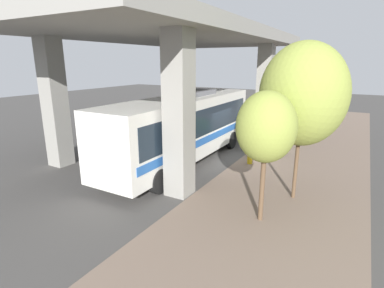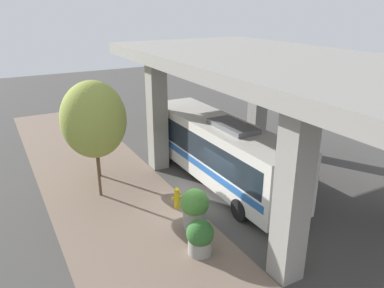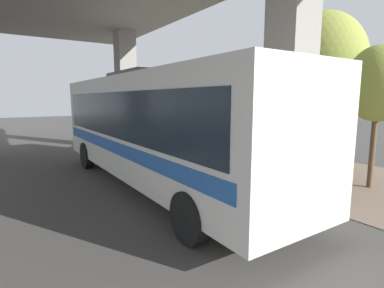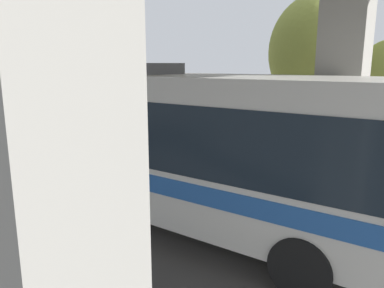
{
  "view_description": "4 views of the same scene",
  "coord_description": "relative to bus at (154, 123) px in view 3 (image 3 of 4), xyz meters",
  "views": [
    {
      "loc": [
        -5.28,
        14.44,
        4.99
      ],
      "look_at": [
        1.65,
        2.33,
        1.14
      ],
      "focal_mm": 28.0,
      "sensor_mm": 36.0,
      "label": 1
    },
    {
      "loc": [
        -7.42,
        -13.0,
        8.85
      ],
      "look_at": [
        1.08,
        2.38,
        2.24
      ],
      "focal_mm": 35.0,
      "sensor_mm": 36.0,
      "label": 2
    },
    {
      "loc": [
        6.44,
        10.09,
        2.67
      ],
      "look_at": [
        -0.13,
        0.11,
        0.86
      ],
      "focal_mm": 28.0,
      "sensor_mm": 36.0,
      "label": 3
    },
    {
      "loc": [
        8.78,
        7.32,
        3.54
      ],
      "look_at": [
        -0.36,
        0.85,
        1.12
      ],
      "focal_mm": 35.0,
      "sensor_mm": 36.0,
      "label": 4
    }
  ],
  "objects": [
    {
      "name": "ground_plane",
      "position": [
        -2.41,
        -1.88,
        -1.92
      ],
      "size": [
        80.0,
        80.0,
        0.0
      ],
      "primitive_type": "plane",
      "color": "#474442",
      "rests_on": "ground"
    },
    {
      "name": "sidewalk_strip",
      "position": [
        -5.41,
        -1.88,
        -1.91
      ],
      "size": [
        6.0,
        40.0,
        0.02
      ],
      "color": "#7A6656",
      "rests_on": "ground"
    },
    {
      "name": "bus",
      "position": [
        0.0,
        0.0,
        0.0
      ],
      "size": [
        2.65,
        10.85,
        3.55
      ],
      "color": "silver",
      "rests_on": "ground"
    },
    {
      "name": "fire_hydrant",
      "position": [
        -3.11,
        -1.3,
        -1.4
      ],
      "size": [
        0.53,
        0.26,
        1.04
      ],
      "color": "gold",
      "rests_on": "ground"
    },
    {
      "name": "planter_front",
      "position": [
        -3.86,
        -4.71,
        -1.21
      ],
      "size": [
        1.04,
        1.04,
        1.41
      ],
      "color": "gray",
      "rests_on": "ground"
    },
    {
      "name": "planter_middle",
      "position": [
        -3.14,
        -3.03,
        -1.02
      ],
      "size": [
        1.2,
        1.2,
        1.72
      ],
      "color": "gray",
      "rests_on": "ground"
    },
    {
      "name": "street_tree_near",
      "position": [
        -5.26,
        3.84,
        1.16
      ],
      "size": [
        1.82,
        1.82,
        4.19
      ],
      "color": "brown",
      "rests_on": "ground"
    },
    {
      "name": "street_tree_far",
      "position": [
        -5.85,
        1.61,
        1.96
      ],
      "size": [
        2.99,
        2.99,
        5.69
      ],
      "color": "brown",
      "rests_on": "ground"
    }
  ]
}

